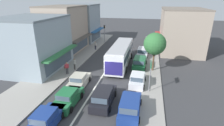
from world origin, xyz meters
TOP-DOWN VIEW (x-y plane):
  - ground_plane at (0.00, 0.00)m, footprint 140.00×140.00m
  - lane_centre_line at (0.00, 4.00)m, footprint 0.20×28.00m
  - sidewalk_left at (-6.80, 6.00)m, footprint 5.20×44.00m
  - kerb_right at (6.20, 6.00)m, footprint 2.80×44.00m
  - shopfront_corner_near at (-10.18, 2.17)m, footprint 8.69×9.11m
  - shopfront_mid_block at (-10.18, 11.53)m, footprint 7.47×9.19m
  - shopfront_far_end at (-10.18, 20.28)m, footprint 8.19×7.93m
  - building_right_far at (11.48, 16.26)m, footprint 8.31×10.78m
  - city_bus at (1.69, 6.15)m, footprint 2.77×10.86m
  - wagon_queue_gap_filler at (1.82, -4.60)m, footprint 1.98×4.52m
  - sedan_behind_bus_mid at (-1.87, -8.83)m, footprint 2.00×4.25m
  - sedan_adjacent_lane_lead at (-1.95, -1.66)m, footprint 2.00×4.26m
  - sedan_adjacent_lane_trail at (-1.55, -5.41)m, footprint 1.93×4.21m
  - parked_wagon_kerb_front at (4.54, -5.59)m, footprint 1.97×4.52m
  - parked_hatchback_kerb_second at (4.76, 0.02)m, footprint 1.91×3.75m
  - parked_wagon_kerb_third at (4.62, 5.78)m, footprint 2.06×4.56m
  - parked_wagon_kerb_rear at (4.78, 11.22)m, footprint 2.02×4.54m
  - traffic_light_downstreet at (-4.04, 18.26)m, footprint 0.33×0.24m
  - directional_road_sign at (6.14, -1.41)m, footprint 0.10×1.40m
  - street_tree_right at (6.54, 4.78)m, footprint 3.02×3.02m
  - pedestrian_with_handbag_near at (-4.77, 0.99)m, footprint 0.59×0.52m
  - pedestrian_browsing_midblock at (-4.40, 2.67)m, footprint 0.49×0.38m
  - pedestrian_far_walker at (-4.54, 13.05)m, footprint 0.56×0.28m

SIDE VIEW (x-z plane):
  - ground_plane at x=0.00m, z-range 0.00..0.00m
  - lane_centre_line at x=0.00m, z-range 0.00..0.01m
  - kerb_right at x=6.20m, z-range 0.00..0.12m
  - sidewalk_left at x=-6.80m, z-range 0.00..0.14m
  - sedan_behind_bus_mid at x=-1.87m, z-range -0.07..1.40m
  - sedan_adjacent_lane_lead at x=-1.95m, z-range -0.07..1.40m
  - sedan_adjacent_lane_trail at x=-1.55m, z-range -0.07..1.40m
  - parked_hatchback_kerb_second at x=4.76m, z-range -0.06..1.48m
  - wagon_queue_gap_filler at x=1.82m, z-range -0.04..1.53m
  - parked_wagon_kerb_front at x=4.54m, z-range -0.04..1.53m
  - parked_wagon_kerb_third at x=4.62m, z-range -0.04..1.53m
  - parked_wagon_kerb_rear at x=4.78m, z-range -0.04..1.53m
  - pedestrian_browsing_midblock at x=-4.40m, z-range 0.25..1.88m
  - pedestrian_far_walker at x=-4.54m, z-range 0.25..1.88m
  - pedestrian_with_handbag_near at x=-4.77m, z-range 0.25..1.88m
  - city_bus at x=1.69m, z-range 0.27..3.49m
  - directional_road_sign at x=6.14m, z-range 0.88..4.48m
  - traffic_light_downstreet at x=-4.04m, z-range 0.75..4.95m
  - shopfront_corner_near at x=-10.18m, z-range 0.00..7.45m
  - street_tree_right at x=6.54m, z-range 1.22..6.70m
  - building_right_far at x=11.48m, z-range -0.01..8.02m
  - shopfront_far_end at x=-10.18m, z-range -0.01..8.41m
  - shopfront_mid_block at x=-10.18m, z-range -0.01..8.46m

